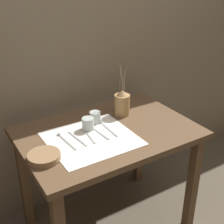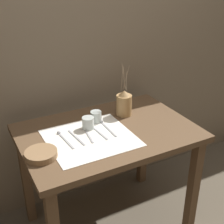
# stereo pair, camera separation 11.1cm
# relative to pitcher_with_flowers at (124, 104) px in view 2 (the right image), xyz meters

# --- Properties ---
(ground_plane) EXTENTS (12.00, 12.00, 0.00)m
(ground_plane) POSITION_rel_pitcher_with_flowers_xyz_m (-0.20, -0.14, -0.87)
(ground_plane) COLOR brown
(stone_wall_back) EXTENTS (7.00, 0.06, 2.40)m
(stone_wall_back) POSITION_rel_pitcher_with_flowers_xyz_m (-0.20, 0.34, 0.33)
(stone_wall_back) COLOR #7A6B56
(stone_wall_back) RESTS_ON ground_plane
(wooden_table) EXTENTS (1.09, 0.74, 0.79)m
(wooden_table) POSITION_rel_pitcher_with_flowers_xyz_m (-0.20, -0.14, -0.20)
(wooden_table) COLOR brown
(wooden_table) RESTS_ON ground_plane
(linen_cloth) EXTENTS (0.51, 0.46, 0.00)m
(linen_cloth) POSITION_rel_pitcher_with_flowers_xyz_m (-0.33, -0.18, -0.08)
(linen_cloth) COLOR white
(linen_cloth) RESTS_ON wooden_table
(pitcher_with_flowers) EXTENTS (0.11, 0.11, 0.36)m
(pitcher_with_flowers) POSITION_rel_pitcher_with_flowers_xyz_m (0.00, 0.00, 0.00)
(pitcher_with_flowers) COLOR #A87F4C
(pitcher_with_flowers) RESTS_ON wooden_table
(wooden_bowl) EXTENTS (0.18, 0.18, 0.04)m
(wooden_bowl) POSITION_rel_pitcher_with_flowers_xyz_m (-0.65, -0.24, -0.07)
(wooden_bowl) COLOR #8E6B47
(wooden_bowl) RESTS_ON wooden_table
(glass_tumbler_near) EXTENTS (0.08, 0.08, 0.08)m
(glass_tumbler_near) POSITION_rel_pitcher_with_flowers_xyz_m (-0.30, -0.07, -0.04)
(glass_tumbler_near) COLOR #B7C1BC
(glass_tumbler_near) RESTS_ON wooden_table
(glass_tumbler_far) EXTENTS (0.07, 0.07, 0.07)m
(glass_tumbler_far) POSITION_rel_pitcher_with_flowers_xyz_m (-0.22, -0.01, -0.04)
(glass_tumbler_far) COLOR #B7C1BC
(glass_tumbler_far) RESTS_ON wooden_table
(spoon_outer) EXTENTS (0.03, 0.22, 0.02)m
(spoon_outer) POSITION_rel_pitcher_with_flowers_xyz_m (-0.48, -0.09, -0.08)
(spoon_outer) COLOR #A8A8AD
(spoon_outer) RESTS_ON wooden_table
(fork_inner) EXTENTS (0.03, 0.21, 0.00)m
(fork_inner) POSITION_rel_pitcher_with_flowers_xyz_m (-0.41, -0.14, -0.08)
(fork_inner) COLOR #A8A8AD
(fork_inner) RESTS_ON wooden_table
(knife_center) EXTENTS (0.04, 0.21, 0.00)m
(knife_center) POSITION_rel_pitcher_with_flowers_xyz_m (-0.33, -0.14, -0.08)
(knife_center) COLOR #A8A8AD
(knife_center) RESTS_ON wooden_table
(fork_outer) EXTENTS (0.03, 0.21, 0.00)m
(fork_outer) POSITION_rel_pitcher_with_flowers_xyz_m (-0.26, -0.15, -0.08)
(fork_outer) COLOR #A8A8AD
(fork_outer) RESTS_ON wooden_table
(spoon_inner) EXTENTS (0.02, 0.22, 0.02)m
(spoon_inner) POSITION_rel_pitcher_with_flowers_xyz_m (-0.19, -0.08, -0.08)
(spoon_inner) COLOR #A8A8AD
(spoon_inner) RESTS_ON wooden_table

